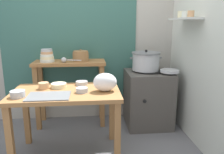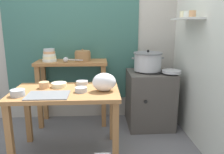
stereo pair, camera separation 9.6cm
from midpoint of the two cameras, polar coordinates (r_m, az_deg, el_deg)
The scene contains 18 objects.
wall_back at distance 3.29m, azimuth -7.56°, elevation 11.78°, with size 4.40×0.12×2.60m.
wall_right at distance 2.68m, azimuth 21.63°, elevation 10.60°, with size 0.30×3.20×2.60m.
prep_table at distance 2.38m, azimuth -12.73°, elevation -6.05°, with size 1.10×0.66×0.72m.
back_shelf_table at distance 3.12m, azimuth -11.53°, elevation -0.03°, with size 0.96×0.40×0.90m.
stove_block at distance 3.15m, azimuth 8.27°, elevation -5.38°, with size 0.60×0.61×0.78m.
steamer_pot at distance 3.03m, azimuth 7.77°, elevation 4.05°, with size 0.43×0.38×0.28m.
clay_pot at distance 3.06m, azimuth -8.92°, elevation 5.32°, with size 0.22×0.22×0.16m.
bowl_stack_enamel at distance 3.09m, azimuth -17.19°, elevation 5.12°, with size 0.19×0.19×0.17m.
ladle at distance 2.98m, azimuth -12.96°, elevation 4.28°, with size 0.27×0.10×0.07m.
serving_tray at distance 2.21m, azimuth -17.12°, elevation -4.68°, with size 0.40×0.28×0.01m, color slate.
plastic_bag at distance 2.26m, azimuth -3.02°, elevation -1.35°, with size 0.24×0.17×0.19m, color white.
wide_pan at distance 2.96m, azimuth 13.67°, elevation 1.50°, with size 0.24×0.24×0.04m, color #B7BABF.
prep_bowl_0 at distance 2.56m, azimuth -3.60°, elevation -1.12°, with size 0.11×0.11×0.05m.
prep_bowl_1 at distance 2.48m, azimuth -14.57°, elevation -2.06°, with size 0.16×0.16×0.05m.
prep_bowl_2 at distance 2.54m, azimuth -8.84°, elevation -1.47°, with size 0.14×0.14×0.04m.
prep_bowl_3 at distance 2.26m, azimuth -8.94°, elevation -3.26°, with size 0.12×0.12×0.05m.
prep_bowl_4 at distance 2.28m, azimuth -24.15°, elevation -3.94°, with size 0.14×0.14×0.06m.
prep_bowl_5 at distance 2.47m, azimuth -18.18°, elevation -2.08°, with size 0.11×0.11×0.07m.
Camera 1 is at (0.14, -2.19, 1.38)m, focal length 35.68 mm.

